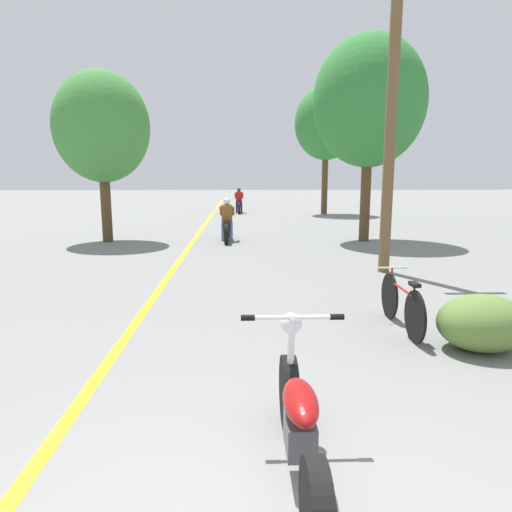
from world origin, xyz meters
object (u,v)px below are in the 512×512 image
roadside_tree_right_near (369,102)px  roadside_tree_left (102,128)px  motorcycle_rider_far (239,203)px  bicycle_parked (402,304)px  utility_pole (391,110)px  motorcycle_rider_lead (227,225)px  motorcycle_foreground (299,424)px  roadside_tree_right_far (326,124)px

roadside_tree_right_near → roadside_tree_left: 8.30m
roadside_tree_right_near → motorcycle_rider_far: roadside_tree_right_near is taller
bicycle_parked → roadside_tree_left: bearing=127.0°
utility_pole → motorcycle_rider_lead: bearing=126.5°
roadside_tree_left → motorcycle_rider_far: 11.95m
roadside_tree_right_near → motorcycle_foreground: size_ratio=3.09×
roadside_tree_right_far → roadside_tree_right_near: bearing=-92.9°
roadside_tree_right_near → motorcycle_foreground: (-3.59, -11.62, -3.92)m
motorcycle_rider_far → bicycle_parked: (2.32, -19.39, -0.15)m
motorcycle_rider_lead → motorcycle_rider_far: size_ratio=1.00×
roadside_tree_right_far → roadside_tree_left: roadside_tree_right_far is taller
roadside_tree_right_near → motorcycle_rider_far: bearing=110.6°
motorcycle_rider_far → bicycle_parked: 19.52m
roadside_tree_left → motorcycle_rider_lead: 4.87m
utility_pole → bicycle_parked: (-0.94, -3.79, -3.08)m
utility_pole → motorcycle_foreground: (-2.77, -6.89, -3.04)m
motorcycle_foreground → bicycle_parked: motorcycle_foreground is taller
utility_pole → bicycle_parked: utility_pole is taller
roadside_tree_right_near → bicycle_parked: 9.56m
motorcycle_foreground → motorcycle_rider_lead: 11.81m
motorcycle_rider_lead → motorcycle_rider_far: 10.71m
roadside_tree_right_near → motorcycle_rider_lead: size_ratio=2.96×
utility_pole → motorcycle_foreground: 8.03m
utility_pole → roadside_tree_left: 8.86m
roadside_tree_right_near → motorcycle_rider_lead: (-4.44, 0.16, -3.81)m
roadside_tree_right_far → motorcycle_rider_lead: bearing=-116.8°
utility_pole → roadside_tree_right_far: size_ratio=1.01×
roadside_tree_right_near → roadside_tree_left: bearing=179.4°
motorcycle_rider_lead → motorcycle_rider_far: bearing=88.1°
roadside_tree_right_near → utility_pole: bearing=-99.9°
roadside_tree_right_near → roadside_tree_left: (-8.26, 0.09, -0.78)m
roadside_tree_right_far → motorcycle_foreground: roadside_tree_right_far is taller
motorcycle_foreground → motorcycle_rider_far: (-0.50, 22.49, 0.11)m
roadside_tree_right_far → motorcycle_foreground: 22.37m
roadside_tree_right_near → motorcycle_rider_far: (-4.09, 10.87, -3.81)m
roadside_tree_right_near → motorcycle_foreground: roadside_tree_right_near is taller
utility_pole → bicycle_parked: 4.98m
motorcycle_foreground → roadside_tree_left: bearing=111.8°
roadside_tree_right_near → roadside_tree_right_far: size_ratio=0.96×
motorcycle_rider_lead → motorcycle_rider_far: motorcycle_rider_far is taller
motorcycle_foreground → bicycle_parked: bearing=59.5°
roadside_tree_left → bicycle_parked: bearing=-53.0°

